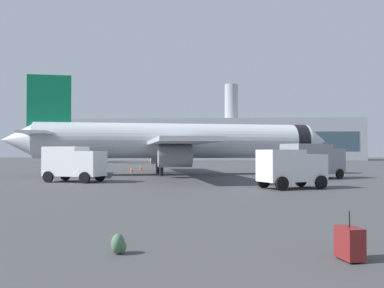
# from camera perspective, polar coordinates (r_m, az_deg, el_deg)

# --- Properties ---
(airplane_at_gate) EXTENTS (35.51, 32.28, 10.50)m
(airplane_at_gate) POSITION_cam_1_polar(r_m,az_deg,el_deg) (44.21, -2.35, 0.40)
(airplane_at_gate) COLOR silver
(airplane_at_gate) RESTS_ON ground
(airplane_taxiing) EXTENTS (24.29, 22.15, 7.26)m
(airplane_taxiing) POSITION_cam_1_polar(r_m,az_deg,el_deg) (101.94, -14.45, -1.12)
(airplane_taxiing) COLOR silver
(airplane_taxiing) RESTS_ON ground
(service_truck) EXTENTS (5.20, 3.52, 2.90)m
(service_truck) POSITION_cam_1_polar(r_m,az_deg,el_deg) (34.54, -16.34, -2.50)
(service_truck) COLOR white
(service_truck) RESTS_ON ground
(fuel_truck) EXTENTS (6.34, 5.27, 3.20)m
(fuel_truck) POSITION_cam_1_polar(r_m,az_deg,el_deg) (38.95, 16.64, -2.10)
(fuel_truck) COLOR gray
(fuel_truck) RESTS_ON ground
(cargo_van) EXTENTS (4.83, 3.82, 2.60)m
(cargo_van) POSITION_cam_1_polar(r_m,az_deg,el_deg) (27.78, 13.80, -3.16)
(cargo_van) COLOR white
(cargo_van) RESTS_ON ground
(safety_cone_near) EXTENTS (0.44, 0.44, 0.83)m
(safety_cone_near) POSITION_cam_1_polar(r_m,az_deg,el_deg) (49.01, -15.18, -3.51)
(safety_cone_near) COLOR #F2590C
(safety_cone_near) RESTS_ON ground
(safety_cone_mid) EXTENTS (0.44, 0.44, 0.67)m
(safety_cone_mid) POSITION_cam_1_polar(r_m,az_deg,el_deg) (50.84, -8.53, -3.55)
(safety_cone_mid) COLOR #F2590C
(safety_cone_mid) RESTS_ON ground
(safety_cone_far) EXTENTS (0.44, 0.44, 0.83)m
(safety_cone_far) POSITION_cam_1_polar(r_m,az_deg,el_deg) (55.26, -7.24, -3.28)
(safety_cone_far) COLOR #F2590C
(safety_cone_far) RESTS_ON ground
(safety_cone_outer) EXTENTS (0.44, 0.44, 0.81)m
(safety_cone_outer) POSITION_cam_1_polar(r_m,az_deg,el_deg) (44.27, -17.54, -3.76)
(safety_cone_outer) COLOR #F2590C
(safety_cone_outer) RESTS_ON ground
(rolling_suitcase) EXTENTS (0.55, 0.72, 1.10)m
(rolling_suitcase) POSITION_cam_1_polar(r_m,az_deg,el_deg) (9.89, 21.35, -12.89)
(rolling_suitcase) COLOR maroon
(rolling_suitcase) RESTS_ON ground
(traveller_backpack) EXTENTS (0.36, 0.40, 0.48)m
(traveller_backpack) POSITION_cam_1_polar(r_m,az_deg,el_deg) (10.01, -10.33, -13.73)
(traveller_backpack) COLOR #476B4C
(traveller_backpack) RESTS_ON ground
(terminal_building) EXTENTS (99.88, 20.57, 25.04)m
(terminal_building) POSITION_cam_1_polar(r_m,az_deg,el_deg) (134.24, 1.55, 0.58)
(terminal_building) COLOR #9EA3AD
(terminal_building) RESTS_ON ground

